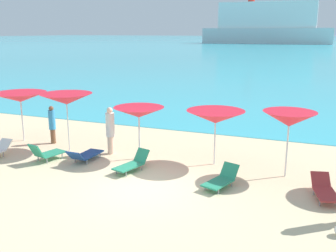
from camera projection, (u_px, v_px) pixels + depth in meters
name	position (u px, v px, depth m)	size (l,w,h in m)	color
ground_plane	(221.00, 123.00, 21.19)	(50.00, 100.00, 0.30)	beige
ocean_water	(316.00, 40.00, 216.79)	(650.00, 440.00, 0.02)	#38B7CC
umbrella_0	(20.00, 97.00, 16.78)	(2.27, 2.27, 2.18)	silver
umbrella_1	(66.00, 99.00, 15.28)	(2.06, 2.06, 2.37)	silver
umbrella_2	(139.00, 112.00, 14.36)	(2.01, 2.01, 2.02)	silver
umbrella_3	(216.00, 117.00, 13.75)	(2.12, 2.12, 2.02)	silver
umbrella_4	(289.00, 119.00, 12.51)	(1.92, 1.92, 2.23)	silver
lounge_chair_0	(85.00, 155.00, 14.42)	(0.65, 1.63, 0.58)	#1E478C
lounge_chair_1	(324.00, 190.00, 11.21)	(0.89, 1.58, 0.57)	#A53333
lounge_chair_2	(132.00, 163.00, 13.42)	(0.90, 1.51, 0.67)	#268C66
lounge_chair_5	(221.00, 179.00, 12.04)	(0.97, 1.48, 0.64)	#268C66
lounge_chair_6	(46.00, 153.00, 14.43)	(0.88, 1.41, 0.77)	#268C66
beachgoer_0	(110.00, 129.00, 15.15)	(0.34, 0.34, 1.89)	beige
beachgoer_1	(52.00, 123.00, 16.62)	(0.29, 0.29, 1.66)	brown
cruise_ship	(266.00, 25.00, 154.64)	(50.98, 8.37, 19.33)	silver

